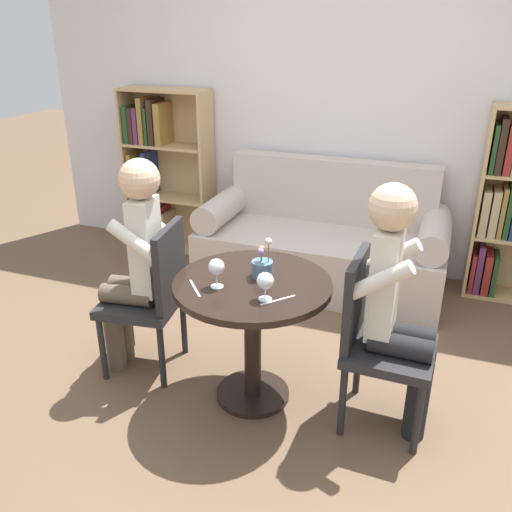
{
  "coord_description": "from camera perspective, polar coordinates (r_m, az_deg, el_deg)",
  "views": [
    {
      "loc": [
        0.86,
        -2.28,
        1.92
      ],
      "look_at": [
        0.0,
        0.05,
        0.82
      ],
      "focal_mm": 38.0,
      "sensor_mm": 36.0,
      "label": 1
    }
  ],
  "objects": [
    {
      "name": "chair_right",
      "position": [
        2.73,
        12.54,
        -8.2
      ],
      "size": [
        0.43,
        0.43,
        0.9
      ],
      "rotation": [
        0.0,
        0.0,
        1.54
      ],
      "color": "#232326",
      "rests_on": "ground_plane"
    },
    {
      "name": "person_right",
      "position": [
        2.63,
        14.73,
        -4.92
      ],
      "size": [
        0.42,
        0.35,
        1.27
      ],
      "rotation": [
        0.0,
        0.0,
        1.54
      ],
      "color": "black",
      "rests_on": "ground_plane"
    },
    {
      "name": "wine_glass_right",
      "position": [
        2.51,
        0.98,
        -2.73
      ],
      "size": [
        0.08,
        0.08,
        0.14
      ],
      "color": "white",
      "rests_on": "round_table"
    },
    {
      "name": "couch",
      "position": [
        4.21,
        6.98,
        1.19
      ],
      "size": [
        1.84,
        0.8,
        0.92
      ],
      "color": "beige",
      "rests_on": "ground_plane"
    },
    {
      "name": "bookshelf_left",
      "position": [
        4.88,
        -10.01,
        8.68
      ],
      "size": [
        0.76,
        0.28,
        1.39
      ],
      "color": "tan",
      "rests_on": "ground_plane"
    },
    {
      "name": "wine_glass_left",
      "position": [
        2.63,
        -4.19,
        -1.24
      ],
      "size": [
        0.08,
        0.08,
        0.15
      ],
      "color": "white",
      "rests_on": "round_table"
    },
    {
      "name": "knife_left_setting",
      "position": [
        2.54,
        2.33,
        -4.66
      ],
      "size": [
        0.13,
        0.15,
        0.0
      ],
      "color": "silver",
      "rests_on": "round_table"
    },
    {
      "name": "chair_left",
      "position": [
        3.11,
        -10.85,
        -3.84
      ],
      "size": [
        0.47,
        0.47,
        0.9
      ],
      "rotation": [
        0.0,
        0.0,
        -1.44
      ],
      "color": "#232326",
      "rests_on": "ground_plane"
    },
    {
      "name": "fork_left_setting",
      "position": [
        2.67,
        -6.46,
        -3.38
      ],
      "size": [
        0.13,
        0.15,
        0.0
      ],
      "color": "silver",
      "rests_on": "round_table"
    },
    {
      "name": "flower_vase",
      "position": [
        2.75,
        0.68,
        -1.08
      ],
      "size": [
        0.11,
        0.11,
        0.21
      ],
      "color": "slate",
      "rests_on": "round_table"
    },
    {
      "name": "back_wall",
      "position": [
        4.35,
        9.07,
        16.02
      ],
      "size": [
        5.2,
        0.05,
        2.7
      ],
      "color": "silver",
      "rests_on": "ground_plane"
    },
    {
      "name": "person_left",
      "position": [
        3.06,
        -12.66,
        -0.54
      ],
      "size": [
        0.44,
        0.38,
        1.26
      ],
      "rotation": [
        0.0,
        0.0,
        -1.44
      ],
      "color": "brown",
      "rests_on": "ground_plane"
    },
    {
      "name": "round_table",
      "position": [
        2.8,
        -0.36,
        -5.82
      ],
      "size": [
        0.81,
        0.81,
        0.7
      ],
      "color": "black",
      "rests_on": "ground_plane"
    },
    {
      "name": "ground_plane",
      "position": [
        3.1,
        -0.33,
        -14.45
      ],
      "size": [
        16.0,
        16.0,
        0.0
      ],
      "primitive_type": "plane",
      "color": "brown"
    }
  ]
}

